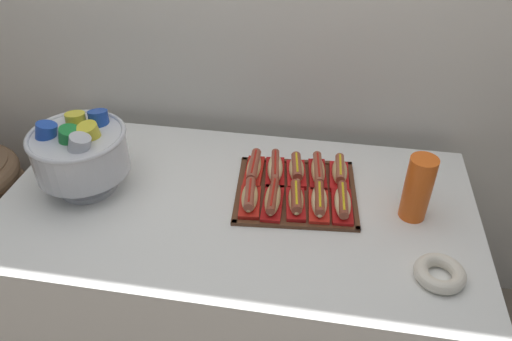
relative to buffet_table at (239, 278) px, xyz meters
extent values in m
cube|color=white|center=(0.00, 0.00, 0.00)|extent=(1.58, 0.85, 0.75)
cylinder|color=black|center=(-0.66, 0.30, -0.39)|extent=(0.05, 0.05, 0.04)
cylinder|color=black|center=(0.66, 0.30, -0.39)|extent=(0.05, 0.05, 0.04)
torus|color=brown|center=(-1.22, 0.21, -0.36)|extent=(0.48, 0.48, 0.10)
cube|color=#56331E|center=(0.19, 0.08, 0.38)|extent=(0.44, 0.40, 0.01)
cube|color=#56331E|center=(0.21, -0.09, 0.39)|extent=(0.40, 0.05, 0.01)
cube|color=#56331E|center=(0.17, 0.25, 0.39)|extent=(0.40, 0.05, 0.01)
cube|color=#56331E|center=(0.00, 0.06, 0.39)|extent=(0.05, 0.36, 0.01)
cube|color=#56331E|center=(0.38, 0.10, 0.39)|extent=(0.05, 0.36, 0.01)
cube|color=red|center=(0.05, -0.01, 0.39)|extent=(0.08, 0.16, 0.02)
ellipsoid|color=tan|center=(0.05, -0.01, 0.42)|extent=(0.07, 0.15, 0.04)
cylinder|color=#9E4C38|center=(0.05, -0.01, 0.43)|extent=(0.05, 0.14, 0.03)
cylinder|color=red|center=(0.05, -0.01, 0.44)|extent=(0.02, 0.12, 0.01)
cube|color=#B21414|center=(0.12, -0.01, 0.39)|extent=(0.07, 0.18, 0.02)
ellipsoid|color=tan|center=(0.12, -0.01, 0.42)|extent=(0.06, 0.17, 0.04)
cylinder|color=brown|center=(0.12, -0.01, 0.43)|extent=(0.04, 0.17, 0.03)
cylinder|color=red|center=(0.12, -0.01, 0.44)|extent=(0.01, 0.14, 0.01)
cube|color=red|center=(0.20, 0.00, 0.39)|extent=(0.08, 0.17, 0.02)
ellipsoid|color=tan|center=(0.20, 0.00, 0.41)|extent=(0.07, 0.15, 0.04)
cylinder|color=brown|center=(0.20, 0.00, 0.43)|extent=(0.05, 0.14, 0.03)
cylinder|color=yellow|center=(0.20, 0.00, 0.44)|extent=(0.02, 0.12, 0.01)
cube|color=red|center=(0.27, 0.01, 0.39)|extent=(0.08, 0.17, 0.02)
ellipsoid|color=beige|center=(0.27, 0.01, 0.41)|extent=(0.07, 0.16, 0.04)
cylinder|color=brown|center=(0.27, 0.01, 0.43)|extent=(0.04, 0.15, 0.03)
cylinder|color=yellow|center=(0.27, 0.01, 0.44)|extent=(0.02, 0.13, 0.01)
cube|color=#B21414|center=(0.35, 0.01, 0.39)|extent=(0.08, 0.18, 0.02)
ellipsoid|color=beige|center=(0.35, 0.01, 0.41)|extent=(0.06, 0.16, 0.04)
cylinder|color=brown|center=(0.35, 0.01, 0.43)|extent=(0.04, 0.16, 0.03)
cylinder|color=yellow|center=(0.35, 0.01, 0.44)|extent=(0.02, 0.14, 0.01)
cube|color=red|center=(0.03, 0.15, 0.39)|extent=(0.07, 0.18, 0.02)
ellipsoid|color=tan|center=(0.03, 0.15, 0.41)|extent=(0.06, 0.17, 0.04)
cylinder|color=#9E4C38|center=(0.03, 0.15, 0.43)|extent=(0.04, 0.16, 0.03)
cylinder|color=red|center=(0.03, 0.15, 0.44)|extent=(0.01, 0.14, 0.01)
cube|color=#B21414|center=(0.11, 0.16, 0.39)|extent=(0.09, 0.18, 0.02)
ellipsoid|color=beige|center=(0.11, 0.16, 0.42)|extent=(0.07, 0.17, 0.04)
cylinder|color=#9E4C38|center=(0.11, 0.16, 0.43)|extent=(0.05, 0.17, 0.03)
cylinder|color=red|center=(0.11, 0.16, 0.44)|extent=(0.03, 0.14, 0.01)
cube|color=red|center=(0.18, 0.16, 0.39)|extent=(0.09, 0.16, 0.02)
ellipsoid|color=#E0BC7F|center=(0.18, 0.16, 0.42)|extent=(0.07, 0.15, 0.04)
cylinder|color=#9E4C38|center=(0.18, 0.16, 0.43)|extent=(0.05, 0.14, 0.03)
cylinder|color=yellow|center=(0.18, 0.16, 0.44)|extent=(0.02, 0.11, 0.01)
cube|color=#B21414|center=(0.26, 0.17, 0.39)|extent=(0.08, 0.19, 0.02)
ellipsoid|color=tan|center=(0.26, 0.17, 0.41)|extent=(0.07, 0.17, 0.04)
cylinder|color=#A8563D|center=(0.26, 0.17, 0.43)|extent=(0.05, 0.17, 0.03)
cylinder|color=red|center=(0.26, 0.17, 0.44)|extent=(0.02, 0.14, 0.01)
cube|color=red|center=(0.33, 0.18, 0.39)|extent=(0.07, 0.16, 0.02)
ellipsoid|color=tan|center=(0.33, 0.18, 0.42)|extent=(0.06, 0.15, 0.04)
cylinder|color=#A8563D|center=(0.33, 0.18, 0.43)|extent=(0.04, 0.14, 0.03)
cylinder|color=yellow|center=(0.33, 0.18, 0.44)|extent=(0.01, 0.12, 0.01)
cylinder|color=silver|center=(-0.52, -0.01, 0.38)|extent=(0.19, 0.19, 0.02)
cone|color=silver|center=(-0.52, -0.01, 0.42)|extent=(0.07, 0.07, 0.06)
cylinder|color=silver|center=(-0.52, -0.01, 0.52)|extent=(0.31, 0.31, 0.14)
torus|color=silver|center=(-0.52, -0.01, 0.59)|extent=(0.32, 0.32, 0.02)
cylinder|color=yellow|center=(-0.47, 0.00, 0.57)|extent=(0.10, 0.11, 0.13)
cylinder|color=#1E47B2|center=(-0.48, 0.08, 0.57)|extent=(0.09, 0.10, 0.14)
cylinder|color=yellow|center=(-0.55, 0.05, 0.57)|extent=(0.07, 0.08, 0.13)
cylinder|color=#1E47B2|center=(-0.62, -0.03, 0.57)|extent=(0.10, 0.09, 0.14)
cylinder|color=#197A33|center=(-0.53, -0.04, 0.57)|extent=(0.12, 0.09, 0.14)
cylinder|color=#B7BCC6|center=(-0.48, -0.08, 0.57)|extent=(0.12, 0.10, 0.14)
cylinder|color=#EA5B19|center=(0.57, 0.03, 0.43)|extent=(0.08, 0.08, 0.12)
cylinder|color=#EA5B19|center=(0.57, 0.03, 0.45)|extent=(0.08, 0.08, 0.12)
cylinder|color=#EA5B19|center=(0.57, 0.03, 0.48)|extent=(0.08, 0.08, 0.12)
cylinder|color=#EA5B19|center=(0.57, 0.03, 0.50)|extent=(0.09, 0.09, 0.12)
cylinder|color=#EA5B19|center=(0.57, 0.03, 0.52)|extent=(0.09, 0.09, 0.12)
cylinder|color=#EA5B19|center=(0.57, 0.03, 0.54)|extent=(0.09, 0.09, 0.12)
torus|color=silver|center=(0.62, -0.23, 0.39)|extent=(0.14, 0.14, 0.04)
camera|label=1|loc=(0.28, -1.22, 1.43)|focal=34.38mm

